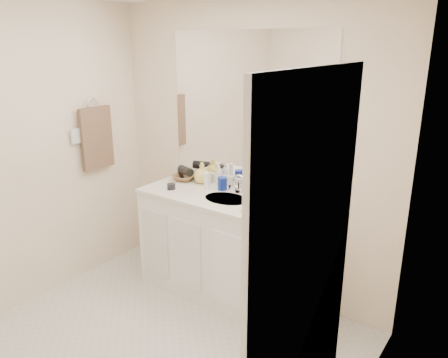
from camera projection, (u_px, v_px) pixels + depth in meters
wall_back at (247, 152)px, 3.59m from camera, size 2.60×0.02×2.40m
wall_left at (10, 161)px, 3.31m from camera, size 0.02×2.60×2.40m
wall_right at (337, 255)px, 1.86m from camera, size 0.02×2.60×2.40m
vanity_cabinet at (228, 249)px, 3.62m from camera, size 1.50×0.55×0.85m
countertop at (228, 200)px, 3.48m from camera, size 1.52×0.57×0.03m
backsplash at (246, 185)px, 3.67m from camera, size 1.52×0.03×0.08m
sink_basin at (226, 200)px, 3.47m from camera, size 0.37×0.37×0.02m
faucet at (239, 186)px, 3.59m from camera, size 0.02×0.02×0.11m
mirror at (247, 108)px, 3.48m from camera, size 1.48×0.01×1.20m
blue_mug at (222, 183)px, 3.65m from camera, size 0.10×0.10×0.11m
tan_cup at (247, 193)px, 3.45m from camera, size 0.09×0.09×0.09m
toothbrush at (248, 181)px, 3.41m from camera, size 0.02×0.04×0.19m
mouthwash_bottle at (280, 196)px, 3.25m from camera, size 0.08×0.08×0.18m
clear_pump_bottle at (290, 196)px, 3.27m from camera, size 0.07×0.07×0.17m
soap_dish at (256, 211)px, 3.19m from camera, size 0.10×0.08×0.01m
green_soap at (256, 209)px, 3.18m from camera, size 0.08×0.07×0.03m
orange_comb at (246, 212)px, 3.19m from camera, size 0.11×0.04×0.00m
dark_jar at (171, 186)px, 3.67m from camera, size 0.09×0.09×0.05m
extra_white_bottle at (207, 181)px, 3.68m from camera, size 0.06×0.06×0.14m
soap_bottle_white at (219, 176)px, 3.76m from camera, size 0.08×0.08×0.17m
soap_bottle_cream at (206, 175)px, 3.80m from camera, size 0.08×0.08×0.15m
soap_bottle_yellow at (202, 173)px, 3.82m from camera, size 0.19×0.19×0.18m
wicker_basket at (184, 177)px, 3.91m from camera, size 0.25×0.25×0.05m
hair_dryer at (186, 171)px, 3.88m from camera, size 0.17×0.12×0.08m
towel_ring at (92, 104)px, 3.79m from camera, size 0.01×0.11×0.11m
hand_towel at (97, 138)px, 3.87m from camera, size 0.04×0.32×0.55m
switch_plate at (76, 136)px, 3.71m from camera, size 0.01×0.08×0.13m
door at (300, 330)px, 1.70m from camera, size 0.02×0.82×2.00m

